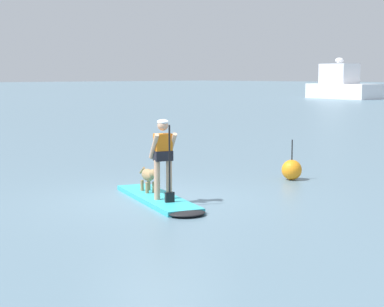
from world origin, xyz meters
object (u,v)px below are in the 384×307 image
dog (149,176)px  marker_buoy (292,170)px  paddleboard (161,200)px  moored_boat_far_starboard (342,85)px  person_paddler (163,153)px

dog → marker_buoy: bearing=79.0°
dog → marker_buoy: marker_buoy is taller
dog → paddleboard: bearing=-20.1°
moored_boat_far_starboard → marker_buoy: size_ratio=8.62×
person_paddler → dog: 1.05m
marker_buoy → dog: bearing=-101.0°
person_paddler → dog: person_paddler is taller
paddleboard → person_paddler: (0.13, -0.05, 0.98)m
moored_boat_far_starboard → person_paddler: bearing=-60.3°
paddleboard → dog: bearing=159.9°
dog → marker_buoy: (0.77, 3.97, -0.20)m
paddleboard → marker_buoy: 4.22m
person_paddler → marker_buoy: size_ratio=1.61×
person_paddler → dog: (-0.82, 0.30, -0.58)m
paddleboard → dog: 0.83m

